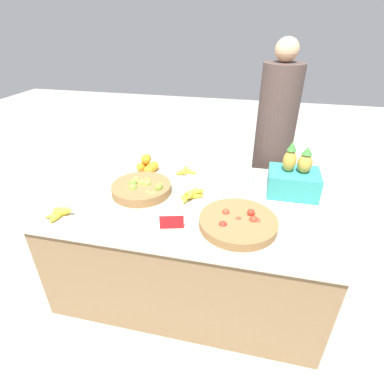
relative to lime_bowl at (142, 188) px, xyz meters
name	(u,v)px	position (x,y,z in m)	size (l,w,h in m)	color
ground_plane	(192,277)	(0.36, 0.00, -0.77)	(12.00, 12.00, 0.00)	#A39E93
market_table	(192,241)	(0.36, 0.00, -0.40)	(1.83, 1.14, 0.74)	olive
lime_bowl	(142,188)	(0.00, 0.00, 0.00)	(0.41, 0.41, 0.10)	olive
tomato_basket	(238,222)	(0.69, -0.25, -0.01)	(0.45, 0.45, 0.09)	olive
orange_pile	(148,165)	(-0.07, 0.32, 0.02)	(0.17, 0.20, 0.13)	orange
metal_bowl	(233,177)	(0.60, 0.31, 0.00)	(0.32, 0.32, 0.06)	silver
price_sign	(172,222)	(0.32, -0.35, 0.01)	(0.13, 0.04, 0.09)	red
produce_crate	(294,179)	(1.01, 0.22, 0.07)	(0.33, 0.25, 0.37)	teal
banana_bunch_middle_left	(192,195)	(0.35, 0.00, -0.01)	(0.16, 0.17, 0.06)	yellow
banana_bunch_front_center	(185,171)	(0.22, 0.35, -0.02)	(0.17, 0.16, 0.03)	yellow
banana_bunch_back_center	(60,213)	(-0.38, -0.39, -0.01)	(0.16, 0.17, 0.06)	yellow
vendor_person	(272,152)	(0.88, 0.84, 0.01)	(0.32, 0.32, 1.67)	#473833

